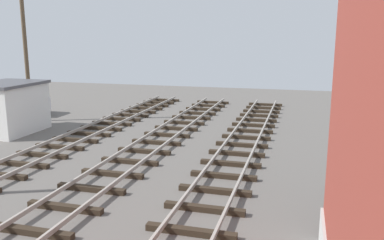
{
  "coord_description": "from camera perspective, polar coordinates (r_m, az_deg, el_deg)",
  "views": [
    {
      "loc": [
        3.71,
        -0.45,
        5.2
      ],
      "look_at": [
        -0.2,
        13.7,
        2.15
      ],
      "focal_mm": 37.71,
      "sensor_mm": 36.0,
      "label": 1
    }
  ],
  "objects": [
    {
      "name": "control_hut",
      "position": [
        24.22,
        -24.6,
        1.62
      ],
      "size": [
        3.0,
        3.8,
        2.76
      ],
      "color": "silver",
      "rests_on": "ground"
    },
    {
      "name": "parked_car_white",
      "position": [
        29.73,
        -23.67,
        2.44
      ],
      "size": [
        4.2,
        2.04,
        1.76
      ],
      "color": "silver",
      "rests_on": "ground"
    },
    {
      "name": "utility_pole_far",
      "position": [
        26.66,
        -22.55,
        10.05
      ],
      "size": [
        1.8,
        0.24,
        9.25
      ],
      "color": "brown",
      "rests_on": "ground"
    }
  ]
}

